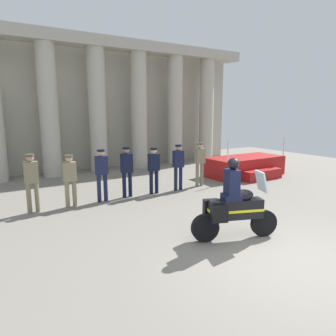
% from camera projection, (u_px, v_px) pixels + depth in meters
% --- Properties ---
extents(ground_plane, '(28.00, 28.00, 0.00)m').
position_uv_depth(ground_plane, '(276.00, 256.00, 6.28)').
color(ground_plane, gray).
extents(colonnade_backdrop, '(17.15, 1.68, 6.41)m').
position_uv_depth(colonnade_backdrop, '(94.00, 100.00, 14.93)').
color(colonnade_backdrop, '#A49F91').
rests_on(colonnade_backdrop, ground_plane).
extents(reviewing_stand, '(3.60, 2.12, 1.76)m').
position_uv_depth(reviewing_stand, '(246.00, 167.00, 14.03)').
color(reviewing_stand, '#A51919').
rests_on(reviewing_stand, ground_plane).
extents(officer_in_row_0, '(0.39, 0.24, 1.72)m').
position_uv_depth(officer_in_row_0, '(31.00, 179.00, 8.80)').
color(officer_in_row_0, '#7A7056').
rests_on(officer_in_row_0, ground_plane).
extents(officer_in_row_1, '(0.39, 0.24, 1.62)m').
position_uv_depth(officer_in_row_1, '(70.00, 177.00, 9.35)').
color(officer_in_row_1, '#847A5B').
rests_on(officer_in_row_1, ground_plane).
extents(officer_in_row_2, '(0.39, 0.24, 1.71)m').
position_uv_depth(officer_in_row_2, '(102.00, 171.00, 9.90)').
color(officer_in_row_2, '#191E42').
rests_on(officer_in_row_2, ground_plane).
extents(officer_in_row_3, '(0.39, 0.24, 1.73)m').
position_uv_depth(officer_in_row_3, '(127.00, 168.00, 10.42)').
color(officer_in_row_3, black).
rests_on(officer_in_row_3, ground_plane).
extents(officer_in_row_4, '(0.39, 0.24, 1.65)m').
position_uv_depth(officer_in_row_4, '(154.00, 167.00, 10.88)').
color(officer_in_row_4, black).
rests_on(officer_in_row_4, ground_plane).
extents(officer_in_row_5, '(0.39, 0.24, 1.71)m').
position_uv_depth(officer_in_row_5, '(178.00, 164.00, 11.34)').
color(officer_in_row_5, '#141938').
rests_on(officer_in_row_5, ground_plane).
extents(officer_in_row_6, '(0.39, 0.24, 1.70)m').
position_uv_depth(officer_in_row_6, '(200.00, 161.00, 12.01)').
color(officer_in_row_6, '#7A7056').
rests_on(officer_in_row_6, ground_plane).
extents(motorcycle_with_rider, '(2.01, 0.98, 1.90)m').
position_uv_depth(motorcycle_with_rider, '(233.00, 206.00, 7.00)').
color(motorcycle_with_rider, black).
rests_on(motorcycle_with_rider, ground_plane).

